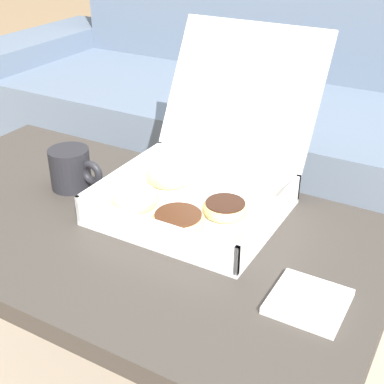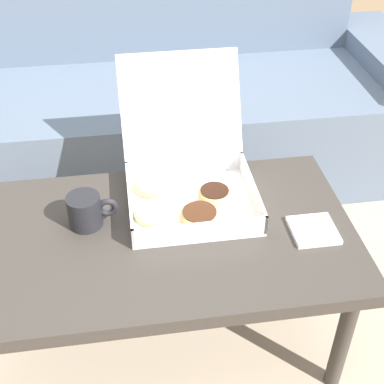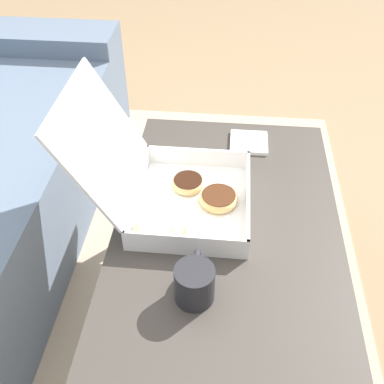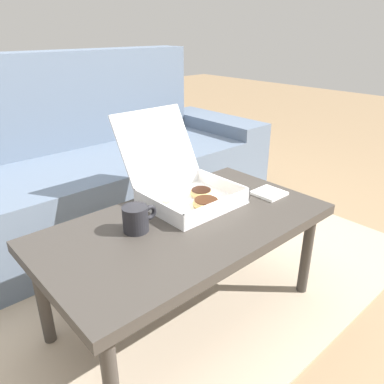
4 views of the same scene
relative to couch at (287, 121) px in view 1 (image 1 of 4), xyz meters
The scene contains 7 objects.
ground_plane 0.86m from the couch, 90.00° to the right, with size 12.00×12.00×0.00m, color #937756.
area_rug 0.59m from the couch, 90.00° to the right, with size 2.52×1.91×0.01m, color tan.
couch is the anchor object (origin of this frame).
coffee_table 0.98m from the couch, 90.00° to the right, with size 1.07×0.59×0.43m.
pastry_box 0.86m from the couch, 82.97° to the right, with size 0.35×0.45×0.33m.
coffee_mug 0.94m from the couch, 100.49° to the right, with size 0.13×0.09×0.09m.
napkin_stack 1.12m from the couch, 67.91° to the right, with size 0.12×0.12×0.01m.
Camera 1 is at (0.59, -0.90, 1.01)m, focal length 50.00 mm.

